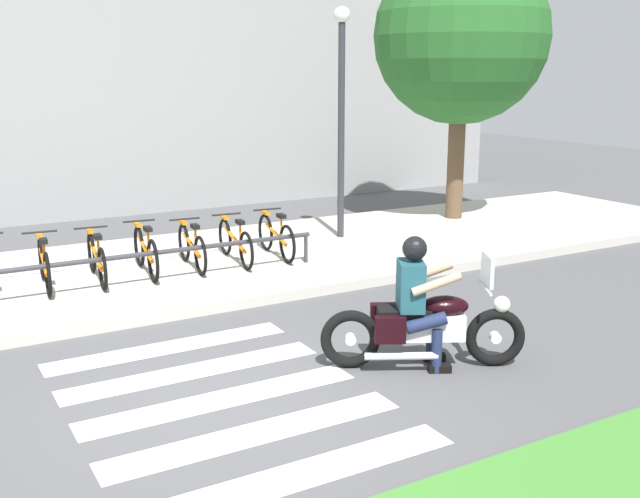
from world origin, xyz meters
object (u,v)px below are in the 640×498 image
street_lamp (341,104)px  tree_near_rack (461,37)px  bike_rack (157,254)px  bicycle_1 (44,264)px  motorcycle (424,326)px  bicycle_6 (276,236)px  bicycle_2 (97,258)px  bicycle_5 (235,242)px  bicycle_4 (192,247)px  bicycle_3 (146,251)px  rider (418,293)px

street_lamp → tree_near_rack: bearing=7.6°
bike_rack → street_lamp: bearing=18.9°
bicycle_1 → motorcycle: bearing=-56.3°
bicycle_1 → bicycle_6: (3.59, 0.00, -0.00)m
bicycle_2 → street_lamp: (4.57, 0.77, 2.06)m
bicycle_2 → bicycle_6: (2.88, -0.00, 0.01)m
tree_near_rack → bicycle_5: bearing=-167.8°
bicycle_4 → bicycle_5: bearing=0.0°
bicycle_1 → bicycle_2: size_ratio=0.96×
bicycle_2 → bicycle_3: bicycle_3 is taller
bicycle_5 → bike_rack: bicycle_5 is taller
bicycle_6 → tree_near_rack: bearing=14.0°
tree_near_rack → bike_rack: bearing=-165.9°
bicycle_4 → tree_near_rack: tree_near_rack is taller
bicycle_2 → bike_rack: bicycle_2 is taller
bike_rack → tree_near_rack: tree_near_rack is taller
motorcycle → bicycle_6: 4.64m
motorcycle → bicycle_1: 5.54m
bicycle_1 → bicycle_4: size_ratio=1.02×
bicycle_1 → tree_near_rack: size_ratio=0.29×
motorcycle → bicycle_6: size_ratio=1.27×
bicycle_3 → rider: bearing=-71.1°
bicycle_3 → bicycle_5: (1.44, 0.00, -0.01)m
tree_near_rack → bicycle_1: bearing=-172.0°
bicycle_2 → bike_rack: size_ratio=0.34×
tree_near_rack → bicycle_4: bearing=-169.2°
rider → bicycle_2: (-2.28, 4.57, -0.34)m
bicycle_2 → bicycle_6: bicycle_6 is taller
bicycle_4 → tree_near_rack: 7.03m
tree_near_rack → bicycle_2: bearing=-171.2°
motorcycle → tree_near_rack: 8.44m
rider → bicycle_3: 4.84m
bicycle_1 → bicycle_3: size_ratio=0.97×
rider → bike_rack: rider is taller
street_lamp → bicycle_6: bearing=-155.7°
bicycle_6 → bike_rack: bicycle_6 is taller
bicycle_2 → street_lamp: 5.07m
street_lamp → motorcycle: bearing=-112.5°
bicycle_5 → tree_near_rack: size_ratio=0.30×
bicycle_1 → tree_near_rack: (8.27, 1.17, 3.26)m
bicycle_1 → bicycle_6: 3.59m
bicycle_5 → bicycle_6: bearing=-0.1°
rider → bicycle_2: 5.12m
motorcycle → bicycle_1: bearing=123.7°
bike_rack → bicycle_4: bearing=37.6°
bicycle_6 → street_lamp: street_lamp is taller
rider → bicycle_4: size_ratio=0.93×
bicycle_6 → tree_near_rack: tree_near_rack is taller
motorcycle → street_lamp: bearing=67.5°
bicycle_3 → street_lamp: (3.85, 0.77, 2.04)m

